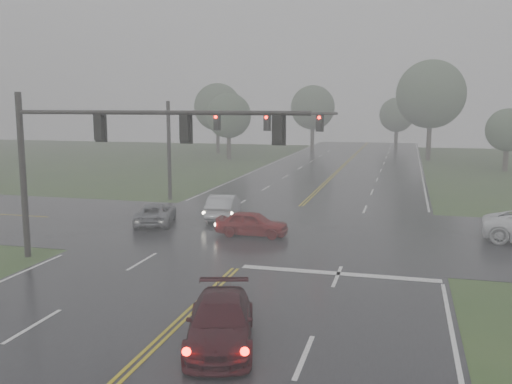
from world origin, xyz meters
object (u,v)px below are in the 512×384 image
(signal_gantry_near, at_px, (102,144))
(signal_gantry_far, at_px, (218,132))
(sedan_red, at_px, (252,236))
(sedan_silver, at_px, (224,218))
(sedan_maroon, at_px, (221,344))
(car_grey, at_px, (156,224))

(signal_gantry_near, distance_m, signal_gantry_far, 17.02)
(sedan_red, relative_size, sedan_silver, 0.86)
(sedan_red, xyz_separation_m, sedan_silver, (-3.02, 4.20, 0.00))
(sedan_silver, relative_size, signal_gantry_far, 0.37)
(sedan_maroon, height_order, sedan_red, sedan_maroon)
(sedan_silver, height_order, signal_gantry_far, signal_gantry_far)
(car_grey, bearing_deg, signal_gantry_near, 84.27)
(sedan_maroon, bearing_deg, signal_gantry_near, 122.36)
(sedan_maroon, relative_size, car_grey, 1.07)
(sedan_red, xyz_separation_m, signal_gantry_far, (-5.33, 10.11, 5.21))
(sedan_maroon, height_order, sedan_silver, sedan_silver)
(sedan_silver, bearing_deg, signal_gantry_far, -77.33)
(car_grey, xyz_separation_m, signal_gantry_far, (1.15, 8.59, 5.21))
(sedan_silver, xyz_separation_m, signal_gantry_far, (-2.31, 5.91, 5.21))
(car_grey, bearing_deg, sedan_maroon, 105.38)
(sedan_silver, height_order, car_grey, sedan_silver)
(sedan_red, height_order, car_grey, sedan_red)
(car_grey, distance_m, signal_gantry_near, 10.14)
(signal_gantry_near, bearing_deg, sedan_maroon, -42.47)
(sedan_maroon, bearing_deg, sedan_silver, 92.61)
(sedan_maroon, distance_m, signal_gantry_near, 12.01)
(sedan_maroon, distance_m, sedan_red, 14.41)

